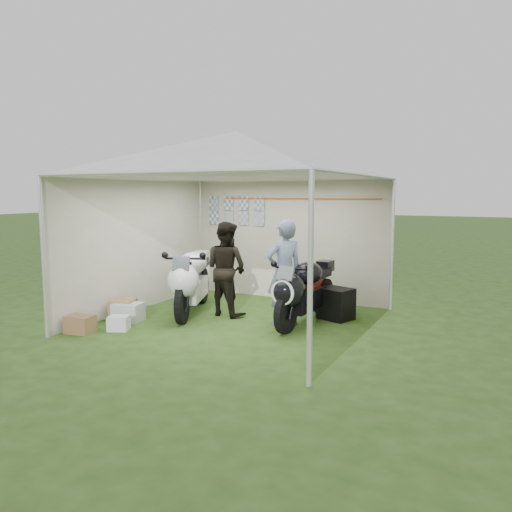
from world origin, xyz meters
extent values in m
plane|color=#294715|center=(0.00, 0.00, 0.00)|extent=(80.00, 80.00, 0.00)
cylinder|color=silver|center=(-2.00, -2.00, 1.15)|extent=(0.06, 0.06, 2.30)
cylinder|color=silver|center=(2.00, -2.00, 1.15)|extent=(0.06, 0.06, 2.30)
cylinder|color=silver|center=(-2.00, 2.00, 1.15)|extent=(0.06, 0.06, 2.30)
cylinder|color=silver|center=(2.00, 2.00, 1.15)|extent=(0.06, 0.06, 2.30)
cube|color=beige|center=(0.00, 2.00, 1.15)|extent=(4.00, 0.02, 2.30)
cube|color=beige|center=(-2.00, 0.00, 1.15)|extent=(0.02, 4.00, 2.30)
cube|color=beige|center=(2.00, 0.00, 1.15)|extent=(0.02, 4.00, 2.30)
pyramid|color=silver|center=(0.00, 0.00, 2.65)|extent=(5.66, 5.66, 0.70)
cube|color=#99A5B7|center=(-1.65, 1.98, 1.85)|extent=(0.22, 0.02, 0.28)
cube|color=#99A5B7|center=(-1.30, 1.98, 1.85)|extent=(0.22, 0.02, 0.28)
cube|color=#99A5B7|center=(-0.95, 1.98, 1.85)|extent=(0.22, 0.01, 0.28)
cube|color=#99A5B7|center=(-0.60, 1.98, 1.85)|extent=(0.22, 0.01, 0.28)
cube|color=#99A5B7|center=(-1.65, 1.98, 1.55)|extent=(0.22, 0.02, 0.28)
cube|color=#99A5B7|center=(-1.30, 1.98, 1.55)|extent=(0.22, 0.01, 0.28)
cube|color=#99A5B7|center=(-0.95, 1.98, 1.55)|extent=(0.22, 0.02, 0.28)
cube|color=#99A5B7|center=(-0.60, 1.98, 1.55)|extent=(0.22, 0.01, 0.28)
cylinder|color=#D8590C|center=(0.20, 1.97, 1.95)|extent=(3.20, 0.02, 0.02)
cylinder|color=black|center=(-0.71, -0.50, 0.33)|extent=(0.35, 0.65, 0.66)
cylinder|color=black|center=(-1.29, 0.92, 0.33)|extent=(0.40, 0.67, 0.66)
cube|color=silver|center=(-0.98, 0.16, 0.42)|extent=(0.73, 1.10, 0.33)
ellipsoid|color=silver|center=(-0.75, -0.40, 0.68)|extent=(0.70, 0.79, 0.55)
ellipsoid|color=silver|center=(-1.02, 0.26, 0.85)|extent=(0.70, 0.80, 0.38)
cube|color=black|center=(-1.18, 0.66, 0.79)|extent=(0.51, 0.71, 0.15)
cube|color=silver|center=(-1.32, 1.00, 0.87)|extent=(0.35, 0.39, 0.20)
cube|color=black|center=(-1.14, 0.56, 0.60)|extent=(0.33, 0.60, 0.11)
cube|color=#3F474C|center=(-0.70, -0.52, 0.96)|extent=(0.30, 0.25, 0.23)
cylinder|color=black|center=(0.97, -0.26, 0.30)|extent=(0.13, 0.61, 0.61)
cylinder|color=black|center=(1.03, 1.17, 0.30)|extent=(0.18, 0.62, 0.61)
cube|color=black|center=(1.00, 0.40, 0.39)|extent=(0.39, 0.98, 0.30)
ellipsoid|color=black|center=(0.97, -0.15, 0.63)|extent=(0.49, 0.63, 0.51)
ellipsoid|color=black|center=(1.00, 0.51, 0.79)|extent=(0.48, 0.65, 0.36)
cube|color=black|center=(1.02, 0.91, 0.73)|extent=(0.29, 0.62, 0.14)
cube|color=black|center=(1.04, 1.25, 0.81)|extent=(0.24, 0.32, 0.18)
cube|color=maroon|center=(1.02, 0.81, 0.56)|extent=(0.13, 0.56, 0.10)
cube|color=#3F474C|center=(0.96, -0.28, 0.89)|extent=(0.25, 0.16, 0.21)
cylinder|color=white|center=(0.96, -0.38, 0.63)|extent=(0.37, 0.04, 0.37)
cube|color=#2046B1|center=(1.04, 1.27, 0.15)|extent=(0.42, 0.28, 0.31)
imported|color=black|center=(-0.39, 0.32, 0.79)|extent=(0.87, 0.73, 1.59)
imported|color=slate|center=(0.74, 0.19, 0.83)|extent=(0.69, 0.72, 1.65)
cube|color=black|center=(1.36, 0.89, 0.26)|extent=(0.62, 0.55, 0.51)
cube|color=silver|center=(-1.58, -0.77, 0.15)|extent=(0.51, 0.43, 0.29)
cube|color=olive|center=(-1.75, -0.70, 0.16)|extent=(0.46, 0.46, 0.33)
cube|color=silver|center=(-1.34, -1.26, 0.11)|extent=(0.37, 0.35, 0.22)
cube|color=brown|center=(-1.75, -1.62, 0.13)|extent=(0.43, 0.33, 0.26)
camera|label=1|loc=(3.83, -6.83, 2.06)|focal=35.00mm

